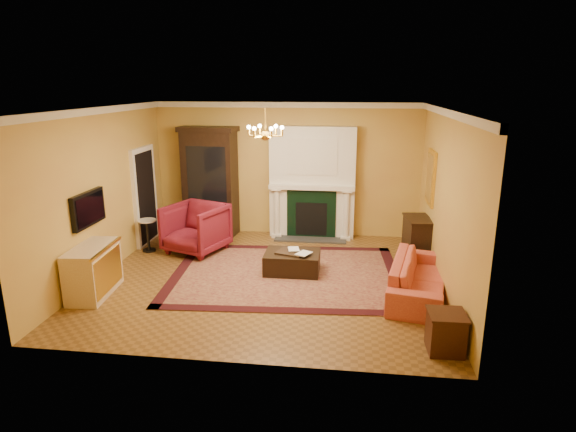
% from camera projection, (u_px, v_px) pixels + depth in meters
% --- Properties ---
extents(floor, '(6.00, 5.50, 0.02)m').
position_uv_depth(floor, '(267.00, 278.00, 8.69)').
color(floor, brown).
rests_on(floor, ground).
extents(ceiling, '(6.00, 5.50, 0.02)m').
position_uv_depth(ceiling, '(265.00, 108.00, 7.89)').
color(ceiling, silver).
rests_on(ceiling, wall_back).
extents(wall_back, '(6.00, 0.02, 3.00)m').
position_uv_depth(wall_back, '(287.00, 170.00, 10.93)').
color(wall_back, gold).
rests_on(wall_back, floor).
extents(wall_front, '(6.00, 0.02, 3.00)m').
position_uv_depth(wall_front, '(226.00, 250.00, 5.65)').
color(wall_front, gold).
rests_on(wall_front, floor).
extents(wall_left, '(0.02, 5.50, 3.00)m').
position_uv_depth(wall_left, '(102.00, 192.00, 8.66)').
color(wall_left, gold).
rests_on(wall_left, floor).
extents(wall_right, '(0.02, 5.50, 3.00)m').
position_uv_depth(wall_right, '(446.00, 202.00, 7.93)').
color(wall_right, gold).
rests_on(wall_right, floor).
extents(fireplace, '(1.90, 0.70, 2.50)m').
position_uv_depth(fireplace, '(312.00, 185.00, 10.76)').
color(fireplace, silver).
rests_on(fireplace, wall_back).
extents(crown_molding, '(6.00, 5.50, 0.12)m').
position_uv_depth(crown_molding, '(274.00, 109.00, 8.82)').
color(crown_molding, silver).
rests_on(crown_molding, ceiling).
extents(doorway, '(0.08, 1.05, 2.10)m').
position_uv_depth(doorway, '(145.00, 196.00, 10.40)').
color(doorway, white).
rests_on(doorway, wall_left).
extents(tv_panel, '(0.09, 0.95, 0.58)m').
position_uv_depth(tv_panel, '(88.00, 209.00, 8.12)').
color(tv_panel, black).
rests_on(tv_panel, wall_left).
extents(gilt_mirror, '(0.06, 0.76, 1.05)m').
position_uv_depth(gilt_mirror, '(431.00, 177.00, 9.23)').
color(gilt_mirror, yellow).
rests_on(gilt_mirror, wall_right).
extents(chandelier, '(0.63, 0.55, 0.53)m').
position_uv_depth(chandelier, '(265.00, 132.00, 8.00)').
color(chandelier, gold).
rests_on(chandelier, ceiling).
extents(oriental_rug, '(4.36, 3.39, 0.02)m').
position_uv_depth(oriental_rug, '(286.00, 274.00, 8.84)').
color(oriental_rug, '#4D101A').
rests_on(oriental_rug, floor).
extents(china_cabinet, '(1.23, 0.65, 2.36)m').
position_uv_depth(china_cabinet, '(210.00, 184.00, 10.97)').
color(china_cabinet, black).
rests_on(china_cabinet, floor).
extents(wingback_armchair, '(1.37, 1.33, 1.11)m').
position_uv_depth(wingback_armchair, '(196.00, 226.00, 9.91)').
color(wingback_armchair, maroon).
rests_on(wingback_armchair, floor).
extents(pedestal_table, '(0.38, 0.38, 0.68)m').
position_uv_depth(pedestal_table, '(148.00, 233.00, 9.98)').
color(pedestal_table, black).
rests_on(pedestal_table, floor).
extents(commode, '(0.61, 1.15, 0.83)m').
position_uv_depth(commode, '(93.00, 271.00, 7.92)').
color(commode, beige).
rests_on(commode, floor).
extents(coral_sofa, '(1.03, 2.20, 0.83)m').
position_uv_depth(coral_sofa, '(419.00, 271.00, 7.89)').
color(coral_sofa, '#C65D3E').
rests_on(coral_sofa, floor).
extents(end_table, '(0.46, 0.46, 0.52)m').
position_uv_depth(end_table, '(446.00, 333.00, 6.25)').
color(end_table, '#33190E').
rests_on(end_table, floor).
extents(console_table, '(0.51, 0.80, 0.84)m').
position_uv_depth(console_table, '(417.00, 240.00, 9.45)').
color(console_table, black).
rests_on(console_table, floor).
extents(leather_ottoman, '(1.01, 0.73, 0.37)m').
position_uv_depth(leather_ottoman, '(292.00, 262.00, 8.90)').
color(leather_ottoman, black).
rests_on(leather_ottoman, oriental_rug).
extents(ottoman_tray, '(0.58, 0.51, 0.03)m').
position_uv_depth(ottoman_tray, '(291.00, 252.00, 8.81)').
color(ottoman_tray, black).
rests_on(ottoman_tray, leather_ottoman).
extents(book_a, '(0.20, 0.07, 0.27)m').
position_uv_depth(book_a, '(288.00, 243.00, 8.84)').
color(book_a, gray).
rests_on(book_a, ottoman_tray).
extents(book_b, '(0.20, 0.12, 0.29)m').
position_uv_depth(book_b, '(299.00, 245.00, 8.68)').
color(book_b, gray).
rests_on(book_b, ottoman_tray).
extents(topiary_left, '(0.14, 0.14, 0.39)m').
position_uv_depth(topiary_left, '(286.00, 174.00, 10.72)').
color(topiary_left, tan).
rests_on(topiary_left, fireplace).
extents(topiary_right, '(0.17, 0.17, 0.46)m').
position_uv_depth(topiary_right, '(345.00, 174.00, 10.55)').
color(topiary_right, tan).
rests_on(topiary_right, fireplace).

